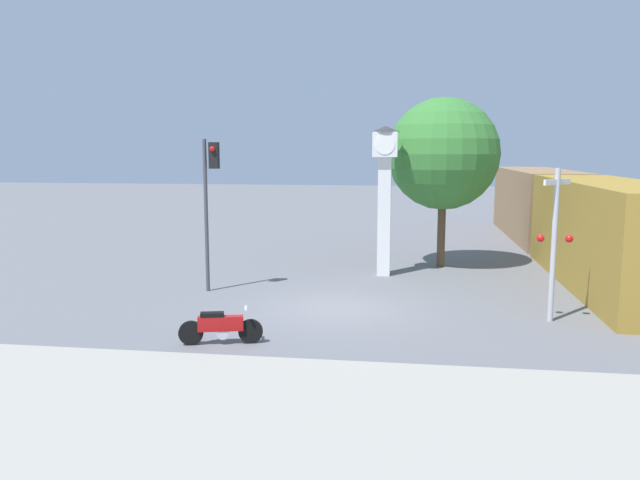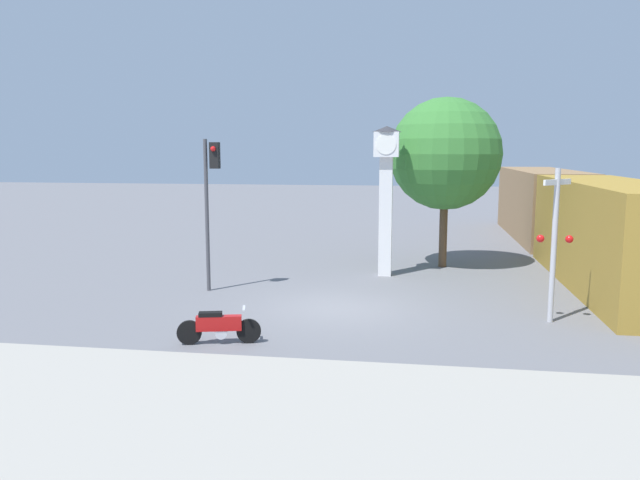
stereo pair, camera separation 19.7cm
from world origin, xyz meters
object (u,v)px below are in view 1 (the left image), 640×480
object	(u,v)px
railroad_crossing_signal	(554,239)
street_tree	(443,154)
traffic_light	(210,188)
motorcycle	(221,327)
clock_tower	(385,179)
freight_train	(566,216)

from	to	relation	value
railroad_crossing_signal	street_tree	world-z (taller)	street_tree
traffic_light	railroad_crossing_signal	world-z (taller)	traffic_light
motorcycle	clock_tower	distance (m)	9.60
clock_tower	freight_train	xyz separation A→B (m)	(7.29, 5.03, -1.70)
motorcycle	freight_train	bearing A→B (deg)	37.78
freight_train	clock_tower	bearing A→B (deg)	-145.41
motorcycle	traffic_light	size ratio (longest dim) A/B	0.40
street_tree	railroad_crossing_signal	bearing A→B (deg)	-71.56
railroad_crossing_signal	clock_tower	bearing A→B (deg)	130.03
street_tree	traffic_light	bearing A→B (deg)	-144.33
clock_tower	railroad_crossing_signal	distance (m)	7.17
freight_train	traffic_light	size ratio (longest dim) A/B	4.82
motorcycle	street_tree	world-z (taller)	street_tree
freight_train	traffic_light	distance (m)	15.11
freight_train	railroad_crossing_signal	xyz separation A→B (m)	(-2.75, -10.44, 0.46)
motorcycle	railroad_crossing_signal	world-z (taller)	railroad_crossing_signal
freight_train	railroad_crossing_signal	world-z (taller)	railroad_crossing_signal
clock_tower	traffic_light	bearing A→B (deg)	-147.91
clock_tower	railroad_crossing_signal	size ratio (longest dim) A/B	1.32
railroad_crossing_signal	motorcycle	bearing A→B (deg)	-158.71
clock_tower	traffic_light	world-z (taller)	clock_tower
clock_tower	freight_train	distance (m)	9.02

